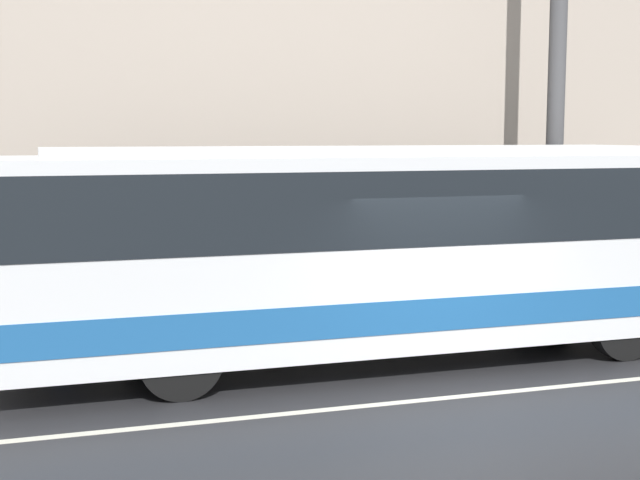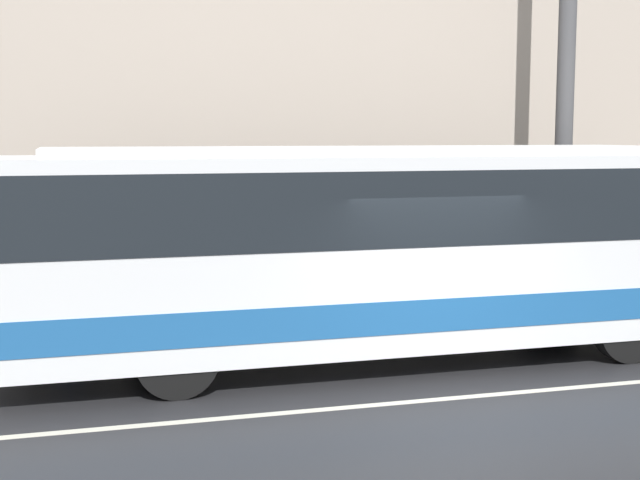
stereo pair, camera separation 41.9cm
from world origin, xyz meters
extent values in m
plane|color=#262628|center=(0.00, 0.00, 0.00)|extent=(60.00, 60.00, 0.00)
cube|color=gray|center=(0.00, 5.17, 0.07)|extent=(60.00, 2.34, 0.15)
cube|color=#B7A899|center=(0.00, 6.49, 4.66)|extent=(60.00, 0.30, 9.32)
cube|color=#2D2B28|center=(0.00, 6.33, 1.17)|extent=(60.00, 0.06, 2.33)
cube|color=beige|center=(0.00, 0.00, 0.00)|extent=(54.00, 0.14, 0.01)
cube|color=white|center=(-0.59, 2.06, 1.69)|extent=(10.58, 2.48, 2.68)
cube|color=#1E5999|center=(-0.59, 2.06, 0.90)|extent=(10.53, 2.51, 0.45)
cube|color=black|center=(-0.59, 2.06, 2.34)|extent=(10.26, 2.50, 1.02)
cube|color=white|center=(-0.59, 2.06, 3.09)|extent=(8.99, 2.11, 0.12)
cylinder|color=black|center=(3.10, 0.98, 0.54)|extent=(1.07, 0.28, 1.07)
cylinder|color=black|center=(3.10, 3.15, 0.54)|extent=(1.07, 0.28, 1.07)
cylinder|color=black|center=(-3.48, 0.98, 0.54)|extent=(1.07, 0.28, 1.07)
cylinder|color=black|center=(-3.48, 3.15, 0.54)|extent=(1.07, 0.28, 1.07)
cylinder|color=#4C4C4F|center=(4.01, 4.41, 4.43)|extent=(0.32, 0.32, 8.58)
cylinder|color=navy|center=(-4.80, 5.73, 0.80)|extent=(0.36, 0.36, 1.31)
sphere|color=tan|center=(-4.80, 5.73, 1.58)|extent=(0.24, 0.24, 0.24)
camera|label=1|loc=(-5.14, -9.96, 3.34)|focal=50.00mm
camera|label=2|loc=(-4.74, -10.08, 3.34)|focal=50.00mm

